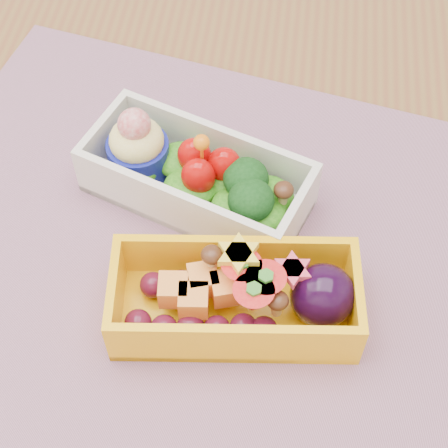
# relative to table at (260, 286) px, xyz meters

# --- Properties ---
(table) EXTENTS (1.20, 0.80, 0.75)m
(table) POSITION_rel_table_xyz_m (0.00, 0.00, 0.00)
(table) COLOR brown
(table) RESTS_ON ground
(placemat) EXTENTS (0.63, 0.53, 0.00)m
(placemat) POSITION_rel_table_xyz_m (-0.04, -0.03, 0.10)
(placemat) COLOR #9E6D8A
(placemat) RESTS_ON table
(bento_white) EXTENTS (0.21, 0.15, 0.08)m
(bento_white) POSITION_rel_table_xyz_m (-0.06, 0.03, 0.13)
(bento_white) COLOR silver
(bento_white) RESTS_ON placemat
(bento_yellow) EXTENTS (0.20, 0.10, 0.06)m
(bento_yellow) POSITION_rel_table_xyz_m (-0.01, -0.09, 0.13)
(bento_yellow) COLOR #FFB60D
(bento_yellow) RESTS_ON placemat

